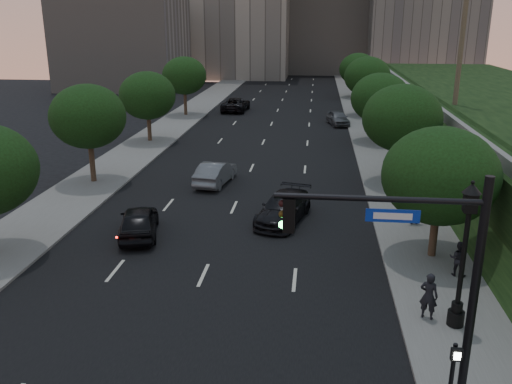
# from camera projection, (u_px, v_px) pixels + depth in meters

# --- Properties ---
(ground) EXTENTS (160.00, 160.00, 0.00)m
(ground) POSITION_uv_depth(u_px,v_px,m) (175.00, 340.00, 19.00)
(ground) COLOR black
(ground) RESTS_ON ground
(road_surface) EXTENTS (16.00, 140.00, 0.02)m
(road_surface) POSITION_uv_depth(u_px,v_px,m) (261.00, 147.00, 47.38)
(road_surface) COLOR black
(road_surface) RESTS_ON ground
(sidewalk_right) EXTENTS (4.50, 140.00, 0.15)m
(sidewalk_right) POSITION_uv_depth(u_px,v_px,m) (380.00, 149.00, 46.28)
(sidewalk_right) COLOR slate
(sidewalk_right) RESTS_ON ground
(sidewalk_left) EXTENTS (4.50, 140.00, 0.15)m
(sidewalk_left) POSITION_uv_depth(u_px,v_px,m) (147.00, 144.00, 48.44)
(sidewalk_left) COLOR slate
(sidewalk_left) RESTS_ON ground
(parapet_wall) EXTENTS (0.35, 90.00, 0.70)m
(parapet_wall) POSITION_uv_depth(u_px,v_px,m) (429.00, 103.00, 42.74)
(parapet_wall) COLOR slate
(parapet_wall) RESTS_ON embankment
(office_block_mid) EXTENTS (22.00, 18.00, 26.00)m
(office_block_mid) POSITION_uv_depth(u_px,v_px,m) (326.00, 7.00, 110.91)
(office_block_mid) COLOR gray
(office_block_mid) RESTS_ON ground
(office_block_filler) EXTENTS (18.00, 16.00, 14.00)m
(office_block_filler) POSITION_uv_depth(u_px,v_px,m) (124.00, 43.00, 85.83)
(office_block_filler) COLOR gray
(office_block_filler) RESTS_ON ground
(tree_right_a) EXTENTS (5.20, 5.20, 6.24)m
(tree_right_a) POSITION_uv_depth(u_px,v_px,m) (440.00, 176.00, 24.25)
(tree_right_a) COLOR #38281C
(tree_right_a) RESTS_ON ground
(tree_right_b) EXTENTS (5.20, 5.20, 6.74)m
(tree_right_b) POSITION_uv_depth(u_px,v_px,m) (402.00, 118.00, 35.46)
(tree_right_b) COLOR #38281C
(tree_right_b) RESTS_ON ground
(tree_right_c) EXTENTS (5.20, 5.20, 6.24)m
(tree_right_c) POSITION_uv_depth(u_px,v_px,m) (380.00, 98.00, 47.91)
(tree_right_c) COLOR #38281C
(tree_right_c) RESTS_ON ground
(tree_right_d) EXTENTS (5.20, 5.20, 6.74)m
(tree_right_d) POSITION_uv_depth(u_px,v_px,m) (367.00, 76.00, 61.01)
(tree_right_d) COLOR #38281C
(tree_right_d) RESTS_ON ground
(tree_right_e) EXTENTS (5.20, 5.20, 6.24)m
(tree_right_e) POSITION_uv_depth(u_px,v_px,m) (358.00, 69.00, 75.35)
(tree_right_e) COLOR #38281C
(tree_right_e) RESTS_ON ground
(tree_left_b) EXTENTS (5.00, 5.00, 6.71)m
(tree_left_b) POSITION_uv_depth(u_px,v_px,m) (88.00, 117.00, 35.71)
(tree_left_b) COLOR #38281C
(tree_left_b) RESTS_ON ground
(tree_left_c) EXTENTS (5.00, 5.00, 6.34)m
(tree_left_c) POSITION_uv_depth(u_px,v_px,m) (147.00, 96.00, 48.13)
(tree_left_c) COLOR #38281C
(tree_left_c) RESTS_ON ground
(tree_left_d) EXTENTS (5.00, 5.00, 6.71)m
(tree_left_d) POSITION_uv_depth(u_px,v_px,m) (184.00, 76.00, 61.26)
(tree_left_d) COLOR #38281C
(tree_left_d) RESTS_ON ground
(traffic_signal_mast) EXTENTS (5.68, 0.56, 7.00)m
(traffic_signal_mast) POSITION_uv_depth(u_px,v_px,m) (432.00, 293.00, 14.62)
(traffic_signal_mast) COLOR black
(traffic_signal_mast) RESTS_ON ground
(street_lamp) EXTENTS (0.64, 0.64, 5.62)m
(street_lamp) POSITION_uv_depth(u_px,v_px,m) (463.00, 262.00, 18.88)
(street_lamp) COLOR black
(street_lamp) RESTS_ON ground
(pedestrian_signal) EXTENTS (0.30, 0.33, 2.50)m
(pedestrian_signal) POSITION_uv_depth(u_px,v_px,m) (452.00, 375.00, 14.61)
(pedestrian_signal) COLOR black
(pedestrian_signal) RESTS_ON ground
(sedan_near_left) EXTENTS (2.93, 4.98, 1.59)m
(sedan_near_left) POSITION_uv_depth(u_px,v_px,m) (139.00, 221.00, 27.86)
(sedan_near_left) COLOR black
(sedan_near_left) RESTS_ON ground
(sedan_mid_left) EXTENTS (2.33, 4.91, 1.55)m
(sedan_mid_left) POSITION_uv_depth(u_px,v_px,m) (215.00, 173.00, 36.64)
(sedan_mid_left) COLOR slate
(sedan_mid_left) RESTS_ON ground
(sedan_far_left) EXTENTS (3.08, 6.10, 1.65)m
(sedan_far_left) POSITION_uv_depth(u_px,v_px,m) (236.00, 104.00, 65.53)
(sedan_far_left) COLOR black
(sedan_far_left) RESTS_ON ground
(sedan_near_right) EXTENTS (3.32, 5.60, 1.52)m
(sedan_near_right) POSITION_uv_depth(u_px,v_px,m) (283.00, 208.00, 29.89)
(sedan_near_right) COLOR black
(sedan_near_right) RESTS_ON ground
(sedan_far_right) EXTENTS (2.72, 4.72, 1.51)m
(sedan_far_right) POSITION_uv_depth(u_px,v_px,m) (338.00, 118.00, 57.01)
(sedan_far_right) COLOR #515458
(sedan_far_right) RESTS_ON ground
(pedestrian_a) EXTENTS (0.78, 0.66, 1.81)m
(pedestrian_a) POSITION_uv_depth(u_px,v_px,m) (429.00, 296.00, 19.83)
(pedestrian_a) COLOR black
(pedestrian_a) RESTS_ON sidewalk_right
(pedestrian_b) EXTENTS (0.93, 0.84, 1.57)m
(pedestrian_b) POSITION_uv_depth(u_px,v_px,m) (458.00, 259.00, 23.19)
(pedestrian_b) COLOR black
(pedestrian_b) RESTS_ON sidewalk_right
(pedestrian_c) EXTENTS (1.16, 0.63, 1.88)m
(pedestrian_c) POSITION_uv_depth(u_px,v_px,m) (416.00, 207.00, 29.04)
(pedestrian_c) COLOR black
(pedestrian_c) RESTS_ON sidewalk_right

